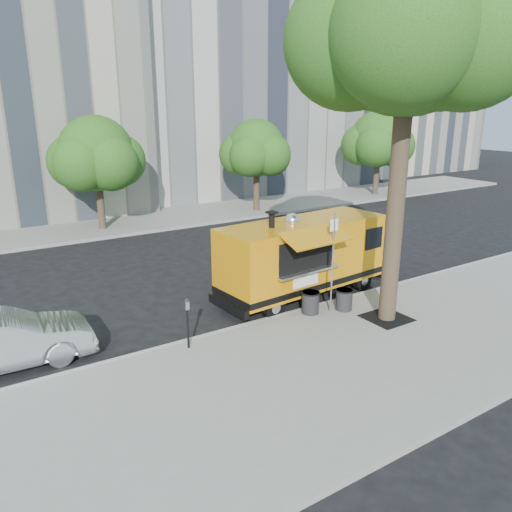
{
  "coord_description": "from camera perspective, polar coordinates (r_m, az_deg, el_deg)",
  "views": [
    {
      "loc": [
        -7.8,
        -11.88,
        6.03
      ],
      "look_at": [
        -0.08,
        0.0,
        1.76
      ],
      "focal_mm": 35.0,
      "sensor_mm": 36.0,
      "label": 1
    }
  ],
  "objects": [
    {
      "name": "far_sidewalk",
      "position": [
        27.21,
        -15.55,
        3.51
      ],
      "size": [
        60.0,
        5.0,
        0.15
      ],
      "primitive_type": "cube",
      "color": "gray",
      "rests_on": "ground"
    },
    {
      "name": "food_truck",
      "position": [
        16.12,
        5.41,
        0.03
      ],
      "size": [
        6.24,
        3.18,
        2.99
      ],
      "rotation": [
        0.0,
        0.0,
        0.08
      ],
      "color": "orange",
      "rests_on": "ground"
    },
    {
      "name": "ground",
      "position": [
        15.44,
        0.26,
        -6.22
      ],
      "size": [
        120.0,
        120.0,
        0.0
      ],
      "primitive_type": "plane",
      "color": "black",
      "rests_on": "ground"
    },
    {
      "name": "trash_bin_right",
      "position": [
        14.82,
        6.24,
        -5.23
      ],
      "size": [
        0.55,
        0.55,
        0.66
      ],
      "color": "black",
      "rests_on": "sidewalk"
    },
    {
      "name": "far_tree_b",
      "position": [
        25.6,
        -17.81,
        11.07
      ],
      "size": [
        3.6,
        3.6,
        5.5
      ],
      "color": "#33261C",
      "rests_on": "far_sidewalk"
    },
    {
      "name": "parking_meter",
      "position": [
        12.62,
        -7.85,
        -6.96
      ],
      "size": [
        0.11,
        0.11,
        1.33
      ],
      "color": "black",
      "rests_on": "sidewalk"
    },
    {
      "name": "sedan",
      "position": [
        13.39,
        -27.15,
        -8.7
      ],
      "size": [
        4.25,
        1.65,
        1.38
      ],
      "primitive_type": "imported",
      "rotation": [
        0.0,
        0.0,
        1.53
      ],
      "color": "silver",
      "rests_on": "ground"
    },
    {
      "name": "trash_bin_left",
      "position": [
        15.21,
        10.04,
        -4.85
      ],
      "size": [
        0.53,
        0.53,
        0.64
      ],
      "color": "black",
      "rests_on": "sidewalk"
    },
    {
      "name": "far_tree_c",
      "position": [
        29.06,
        0.05,
        12.21
      ],
      "size": [
        3.24,
        3.24,
        5.21
      ],
      "color": "#33261C",
      "rests_on": "far_sidewalk"
    },
    {
      "name": "sign_post",
      "position": [
        14.54,
        8.76,
        -0.13
      ],
      "size": [
        0.28,
        0.06,
        3.0
      ],
      "color": "silver",
      "rests_on": "sidewalk"
    },
    {
      "name": "building_right",
      "position": [
        52.15,
        14.23,
        18.45
      ],
      "size": [
        16.0,
        12.0,
        16.0
      ],
      "primitive_type": "cube",
      "color": "#BDB59D",
      "rests_on": "ground"
    },
    {
      "name": "sidewalk",
      "position": [
        12.58,
        10.52,
        -11.77
      ],
      "size": [
        60.0,
        6.0,
        0.15
      ],
      "primitive_type": "cube",
      "color": "gray",
      "rests_on": "ground"
    },
    {
      "name": "curb",
      "position": [
        14.7,
        2.27,
        -7.13
      ],
      "size": [
        60.0,
        0.14,
        0.16
      ],
      "primitive_type": "cube",
      "color": "#999993",
      "rests_on": "ground"
    },
    {
      "name": "far_tree_d",
      "position": [
        35.63,
        13.83,
        12.86
      ],
      "size": [
        3.78,
        3.78,
        5.64
      ],
      "color": "#33261C",
      "rests_on": "far_sidewalk"
    },
    {
      "name": "building_mid",
      "position": [
        40.3,
        -3.68,
        22.39
      ],
      "size": [
        20.0,
        14.0,
        20.0
      ],
      "primitive_type": "cube",
      "color": "#A9A69E",
      "rests_on": "ground"
    },
    {
      "name": "street_tree",
      "position": [
        13.95,
        17.28,
        24.27
      ],
      "size": [
        4.68,
        4.68,
        10.27
      ],
      "color": "#33261C",
      "rests_on": "sidewalk"
    },
    {
      "name": "tree_well",
      "position": [
        15.0,
        14.69,
        -6.86
      ],
      "size": [
        1.2,
        1.2,
        0.02
      ],
      "primitive_type": "cube",
      "color": "black",
      "rests_on": "sidewalk"
    }
  ]
}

